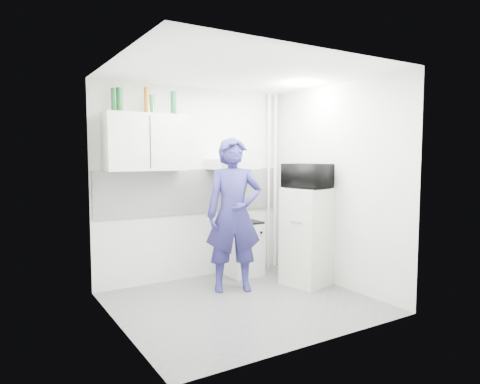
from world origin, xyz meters
TOP-DOWN VIEW (x-y plane):
  - floor at (0.00, 0.00)m, footprint 2.80×2.80m
  - ceiling at (0.00, 0.00)m, footprint 2.80×2.80m
  - wall_back at (0.00, 1.25)m, footprint 2.80×0.00m
  - wall_left at (-1.40, 0.00)m, footprint 0.00×2.60m
  - wall_right at (1.40, 0.00)m, footprint 0.00×2.60m
  - person at (0.16, 0.47)m, footprint 0.82×0.69m
  - stove at (0.62, 1.00)m, footprint 0.46×0.46m
  - fridge at (1.10, 0.18)m, footprint 0.63×0.63m
  - stove_top at (0.62, 1.00)m, footprint 0.44×0.44m
  - saucepan at (0.54, 1.04)m, footprint 0.17×0.17m
  - microwave at (1.10, 0.18)m, footprint 0.65×0.52m
  - bottle_a at (-1.13, 1.07)m, footprint 0.06×0.06m
  - bottle_b at (-1.06, 1.07)m, footprint 0.07×0.07m
  - bottle_d at (-0.72, 1.07)m, footprint 0.07×0.07m
  - canister_a at (-0.67, 1.07)m, footprint 0.09×0.09m
  - bottle_e at (-0.37, 1.07)m, footprint 0.07×0.07m
  - upper_cabinet at (-0.75, 1.07)m, footprint 1.00×0.35m
  - range_hood at (0.45, 1.00)m, footprint 0.60×0.50m
  - backsplash at (0.00, 1.24)m, footprint 2.74×0.03m
  - pipe_a at (1.30, 1.17)m, footprint 0.05×0.05m
  - pipe_b at (1.18, 1.17)m, footprint 0.04×0.04m
  - ceiling_spot_fixture at (1.00, 0.20)m, footprint 0.10×0.10m

SIDE VIEW (x-z plane):
  - floor at x=0.00m, z-range 0.00..0.00m
  - stove at x=0.62m, z-range 0.00..0.74m
  - fridge at x=1.10m, z-range 0.00..1.26m
  - stove_top at x=0.62m, z-range 0.74..0.77m
  - saucepan at x=0.54m, z-range 0.77..0.86m
  - person at x=0.16m, z-range 0.00..1.91m
  - backsplash at x=0.00m, z-range 0.90..1.50m
  - wall_left at x=-1.40m, z-range 0.00..2.60m
  - wall_right at x=1.40m, z-range 0.00..2.60m
  - pipe_a at x=1.30m, z-range 0.00..2.60m
  - pipe_b at x=1.18m, z-range 0.00..2.60m
  - wall_back at x=0.00m, z-range -0.10..2.70m
  - microwave at x=1.10m, z-range 1.26..1.58m
  - range_hood at x=0.45m, z-range 1.50..1.64m
  - upper_cabinet at x=-0.75m, z-range 1.50..2.20m
  - canister_a at x=-0.67m, z-range 2.20..2.43m
  - bottle_a at x=-1.13m, z-range 2.20..2.48m
  - bottle_b at x=-1.06m, z-range 2.20..2.49m
  - bottle_e at x=-0.37m, z-range 2.20..2.50m
  - bottle_d at x=-0.72m, z-range 2.20..2.52m
  - ceiling_spot_fixture at x=1.00m, z-range 2.56..2.58m
  - ceiling at x=0.00m, z-range 2.60..2.60m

